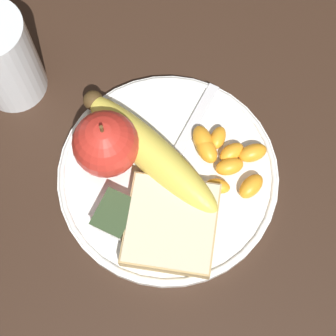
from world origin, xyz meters
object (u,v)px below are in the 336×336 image
object	(u,v)px
juice_glass	(3,60)
jam_packet	(115,215)
bread_slice	(171,225)
fork	(172,171)
plate	(168,175)
banana	(149,151)
apple	(106,144)

from	to	relation	value
juice_glass	jam_packet	distance (m)	0.20
bread_slice	fork	world-z (taller)	bread_slice
plate	bread_slice	world-z (taller)	bread_slice
juice_glass	bread_slice	world-z (taller)	juice_glass
fork	jam_packet	size ratio (longest dim) A/B	4.42
jam_packet	banana	bearing A→B (deg)	-1.49
plate	bread_slice	size ratio (longest dim) A/B	2.01
plate	fork	world-z (taller)	fork
juice_glass	apple	xyz separation A→B (m)	(-0.04, -0.14, -0.01)
juice_glass	bread_slice	distance (m)	0.25
juice_glass	apple	distance (m)	0.14
bread_slice	apple	bearing A→B (deg)	65.76
plate	bread_slice	bearing A→B (deg)	-151.40
banana	juice_glass	bearing A→B (deg)	84.08
plate	fork	distance (m)	0.01
bread_slice	jam_packet	bearing A→B (deg)	105.34
apple	banana	world-z (taller)	apple
apple	banana	xyz separation A→B (m)	(0.02, -0.04, -0.01)
juice_glass	fork	world-z (taller)	juice_glass
juice_glass	fork	xyz separation A→B (m)	(-0.02, -0.21, -0.04)
juice_glass	banana	bearing A→B (deg)	-95.92
banana	plate	bearing A→B (deg)	-107.95
fork	jam_packet	xyz separation A→B (m)	(-0.07, 0.03, 0.01)
plate	apple	xyz separation A→B (m)	(-0.01, 0.07, 0.04)
juice_glass	banana	xyz separation A→B (m)	(-0.02, -0.18, -0.02)
plate	jam_packet	world-z (taller)	jam_packet
banana	apple	bearing A→B (deg)	113.07
juice_glass	fork	size ratio (longest dim) A/B	0.61
jam_packet	fork	bearing A→B (deg)	-23.81
jam_packet	plate	bearing A→B (deg)	-23.10
juice_glass	apple	bearing A→B (deg)	-104.21
apple	plate	bearing A→B (deg)	-82.68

